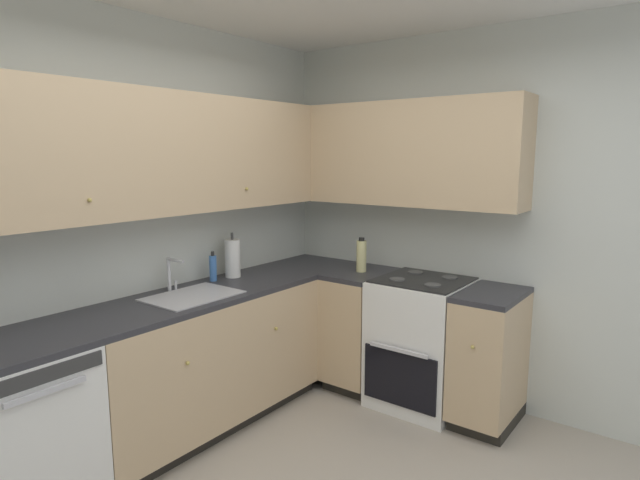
{
  "coord_description": "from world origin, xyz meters",
  "views": [
    {
      "loc": [
        -1.74,
        -1.22,
        1.8
      ],
      "look_at": [
        0.99,
        0.85,
        1.25
      ],
      "focal_mm": 29.5,
      "sensor_mm": 36.0,
      "label": 1
    }
  ],
  "objects_px": {
    "dishwasher": "(20,436)",
    "oil_bottle": "(361,256)",
    "soap_bottle": "(213,268)",
    "paper_towel_roll": "(233,258)",
    "oven_range": "(422,341)"
  },
  "relations": [
    {
      "from": "dishwasher",
      "to": "paper_towel_roll",
      "type": "xyz_separation_m",
      "value": [
        1.59,
        0.16,
        0.62
      ]
    },
    {
      "from": "oven_range",
      "to": "soap_bottle",
      "type": "bearing_deg",
      "value": 127.43
    },
    {
      "from": "oven_range",
      "to": "paper_towel_roll",
      "type": "bearing_deg",
      "value": 122.27
    },
    {
      "from": "oven_range",
      "to": "soap_bottle",
      "type": "xyz_separation_m",
      "value": [
        -0.91,
        1.19,
        0.55
      ]
    },
    {
      "from": "oven_range",
      "to": "soap_bottle",
      "type": "relative_size",
      "value": 5.06
    },
    {
      "from": "dishwasher",
      "to": "oil_bottle",
      "type": "height_order",
      "value": "oil_bottle"
    },
    {
      "from": "dishwasher",
      "to": "oil_bottle",
      "type": "xyz_separation_m",
      "value": [
        2.31,
        -0.49,
        0.6
      ]
    },
    {
      "from": "dishwasher",
      "to": "oven_range",
      "type": "relative_size",
      "value": 0.83
    },
    {
      "from": "oven_range",
      "to": "oil_bottle",
      "type": "xyz_separation_m",
      "value": [
        -0.02,
        0.51,
        0.57
      ]
    },
    {
      "from": "oven_range",
      "to": "paper_towel_roll",
      "type": "distance_m",
      "value": 1.5
    },
    {
      "from": "soap_bottle",
      "to": "paper_towel_roll",
      "type": "distance_m",
      "value": 0.18
    },
    {
      "from": "dishwasher",
      "to": "soap_bottle",
      "type": "xyz_separation_m",
      "value": [
        1.42,
        0.18,
        0.57
      ]
    },
    {
      "from": "paper_towel_roll",
      "to": "oil_bottle",
      "type": "height_order",
      "value": "paper_towel_roll"
    },
    {
      "from": "oil_bottle",
      "to": "dishwasher",
      "type": "bearing_deg",
      "value": 167.97
    },
    {
      "from": "oil_bottle",
      "to": "oven_range",
      "type": "bearing_deg",
      "value": -87.88
    }
  ]
}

